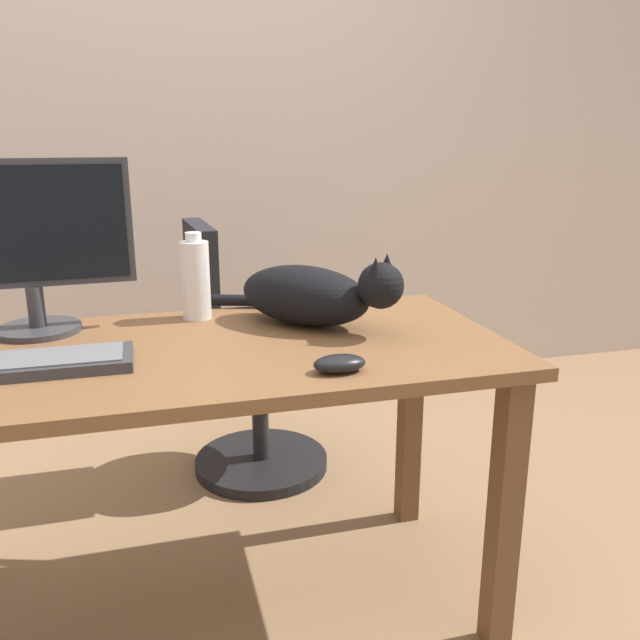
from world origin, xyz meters
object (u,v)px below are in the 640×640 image
object	(u,v)px
monitor	(28,240)
computer_mouse	(340,364)
office_chair	(245,370)
keyboard	(21,365)
cat	(312,294)
water_bottle	(195,279)

from	to	relation	value
monitor	computer_mouse	size ratio (longest dim) A/B	4.37
office_chair	monitor	xyz separation A→B (m)	(-0.58, -0.49, 0.56)
office_chair	keyboard	world-z (taller)	office_chair
keyboard	computer_mouse	xyz separation A→B (m)	(0.63, -0.18, 0.00)
cat	computer_mouse	xyz separation A→B (m)	(-0.03, -0.35, -0.06)
cat	water_bottle	bearing A→B (deg)	152.55
monitor	cat	xyz separation A→B (m)	(0.66, -0.12, -0.15)
water_bottle	cat	bearing A→B (deg)	-27.45
office_chair	cat	xyz separation A→B (m)	(0.09, -0.61, 0.41)
monitor	cat	bearing A→B (deg)	-9.96
computer_mouse	water_bottle	size ratio (longest dim) A/B	0.49
cat	computer_mouse	size ratio (longest dim) A/B	4.24
water_bottle	computer_mouse	bearing A→B (deg)	-63.61
office_chair	keyboard	xyz separation A→B (m)	(-0.57, -0.78, 0.34)
monitor	cat	size ratio (longest dim) A/B	1.03
monitor	computer_mouse	xyz separation A→B (m)	(0.63, -0.46, -0.21)
cat	water_bottle	size ratio (longest dim) A/B	2.06
monitor	keyboard	size ratio (longest dim) A/B	1.09
keyboard	computer_mouse	world-z (taller)	computer_mouse
monitor	computer_mouse	world-z (taller)	monitor
office_chair	cat	bearing A→B (deg)	-81.94
office_chair	computer_mouse	distance (m)	1.02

